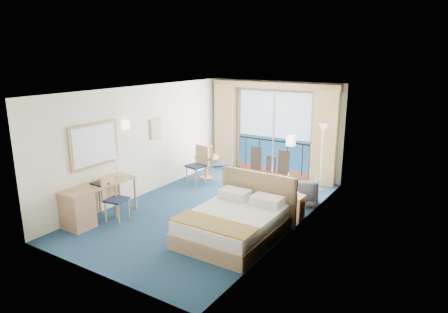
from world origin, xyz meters
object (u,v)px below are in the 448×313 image
desk_chair (113,195)px  armchair (302,190)px  bed (235,223)px  floor_lamp (323,141)px  table_chair_b (198,162)px  nightstand (294,207)px  round_table (207,161)px  table_chair_a (216,161)px  desk (83,206)px

desk_chair → armchair: bearing=-54.5°
bed → desk_chair: size_ratio=2.11×
floor_lamp → table_chair_b: 3.31m
nightstand → table_chair_b: size_ratio=0.50×
round_table → table_chair_a: size_ratio=0.68×
nightstand → armchair: 0.91m
nightstand → armchair: size_ratio=0.70×
bed → table_chair_b: bed is taller
desk → round_table: size_ratio=2.35×
bed → floor_lamp: size_ratio=1.17×
floor_lamp → bed: bearing=-97.8°
desk → table_chair_b: bearing=84.2°
floor_lamp → round_table: (-3.09, -0.66, -0.83)m
bed → round_table: bed is taller
floor_lamp → desk: size_ratio=1.04×
bed → table_chair_a: size_ratio=1.96×
nightstand → round_table: 3.47m
desk → desk_chair: bearing=61.5°
bed → table_chair_a: bearing=129.5°
nightstand → round_table: size_ratio=0.73×
bed → nightstand: bed is taller
bed → floor_lamp: bearing=82.2°
nightstand → table_chair_a: table_chair_a is taller
armchair → floor_lamp: bearing=-114.1°
round_table → table_chair_a: 0.45m
armchair → round_table: armchair is taller
bed → desk_chair: bearing=-166.1°
desk → round_table: 4.02m
round_table → table_chair_a: (0.41, -0.15, 0.10)m
nightstand → armchair: armchair is taller
round_table → table_chair_b: bearing=-82.0°
floor_lamp → table_chair_a: (-2.68, -0.81, -0.73)m
nightstand → floor_lamp: bearing=93.2°
desk → desk_chair: (0.30, 0.55, 0.11)m
bed → table_chair_b: (-2.54, 2.34, 0.28)m
bed → floor_lamp: 3.65m
table_chair_b → table_chair_a: bearing=56.3°
floor_lamp → round_table: bearing=-168.0°
bed → desk: bed is taller
table_chair_a → table_chair_b: size_ratio=1.00×
table_chair_b → bed: bearing=-30.7°
armchair → desk: bearing=25.8°
armchair → table_chair_a: size_ratio=0.70×
desk_chair → table_chair_b: table_chair_b is taller
desk → table_chair_b: 3.54m
desk_chair → table_chair_a: size_ratio=0.93×
armchair → round_table: 3.07m
floor_lamp → round_table: size_ratio=2.45×
desk_chair → round_table: bearing=-9.3°
desk_chair → nightstand: bearing=-65.7°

